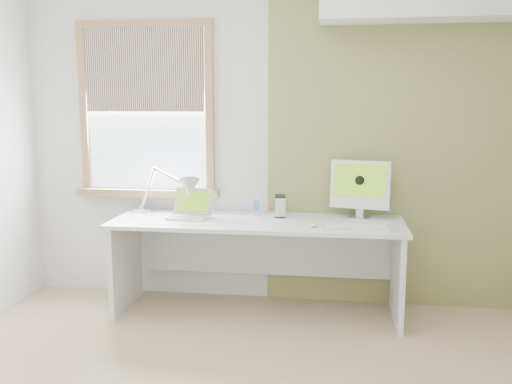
% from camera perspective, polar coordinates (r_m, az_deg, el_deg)
% --- Properties ---
extents(room, '(4.04, 3.54, 2.64)m').
position_cam_1_polar(room, '(2.81, -3.00, 2.68)').
color(room, tan).
rests_on(room, ground).
extents(accent_wall, '(2.00, 0.02, 2.60)m').
position_cam_1_polar(accent_wall, '(4.52, 13.98, 4.86)').
color(accent_wall, olive).
rests_on(accent_wall, room).
extents(window, '(1.20, 0.14, 1.42)m').
position_cam_1_polar(window, '(4.71, -11.09, 8.10)').
color(window, olive).
rests_on(window, room).
extents(desk, '(2.20, 0.70, 0.73)m').
position_cam_1_polar(desk, '(4.36, 0.23, -5.22)').
color(desk, silver).
rests_on(desk, room).
extents(desk_lamp, '(0.64, 0.34, 0.37)m').
position_cam_1_polar(desk_lamp, '(4.46, -7.70, 0.15)').
color(desk_lamp, silver).
rests_on(desk_lamp, desk).
extents(laptop, '(0.33, 0.28, 0.22)m').
position_cam_1_polar(laptop, '(4.39, -6.62, -1.85)').
color(laptop, silver).
rests_on(laptop, desk).
extents(phone_dock, '(0.07, 0.07, 0.13)m').
position_cam_1_polar(phone_dock, '(4.43, 0.04, -1.92)').
color(phone_dock, silver).
rests_on(phone_dock, desk).
extents(external_drive, '(0.09, 0.14, 0.17)m').
position_cam_1_polar(external_drive, '(4.38, 2.47, -1.43)').
color(external_drive, silver).
rests_on(external_drive, desk).
extents(imac, '(0.46, 0.19, 0.44)m').
position_cam_1_polar(imac, '(4.38, 10.50, 0.61)').
color(imac, silver).
rests_on(imac, desk).
extents(keyboard, '(0.47, 0.15, 0.02)m').
position_cam_1_polar(keyboard, '(4.04, 10.01, -3.52)').
color(keyboard, white).
rests_on(keyboard, desk).
extents(mouse, '(0.09, 0.11, 0.03)m').
position_cam_1_polar(mouse, '(4.06, 5.84, -3.31)').
color(mouse, white).
rests_on(mouse, desk).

